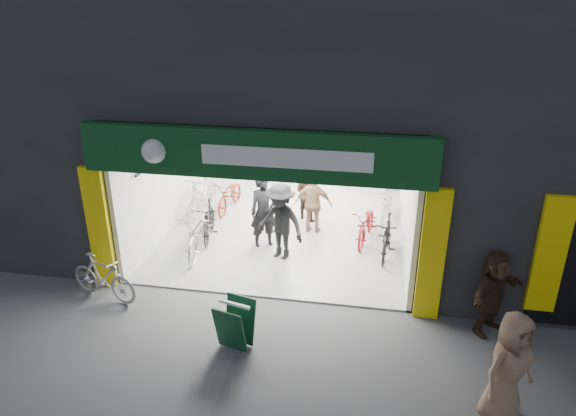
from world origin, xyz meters
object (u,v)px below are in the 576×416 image
(parked_bike, at_px, (103,277))
(sandwich_board, at_px, (235,324))
(bike_left_front, at_px, (200,231))
(bike_right_front, at_px, (387,237))
(pedestrian_near, at_px, (508,368))

(parked_bike, xyz_separation_m, sandwich_board, (2.98, -1.01, -0.00))
(bike_left_front, bearing_deg, bike_right_front, 0.50)
(bike_right_front, bearing_deg, bike_left_front, -167.00)
(parked_bike, relative_size, sandwich_board, 1.85)
(pedestrian_near, bearing_deg, bike_left_front, 105.44)
(bike_left_front, bearing_deg, parked_bike, -125.40)
(bike_right_front, distance_m, sandwich_board, 4.57)
(bike_right_front, height_order, sandwich_board, bike_right_front)
(bike_right_front, xyz_separation_m, pedestrian_near, (1.65, -4.66, 0.40))
(bike_left_front, relative_size, bike_right_front, 1.28)
(parked_bike, height_order, sandwich_board, parked_bike)
(bike_left_front, relative_size, sandwich_board, 2.39)
(bike_left_front, relative_size, parked_bike, 1.29)
(pedestrian_near, bearing_deg, sandwich_board, 128.51)
(parked_bike, xyz_separation_m, pedestrian_near, (7.17, -1.87, 0.40))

